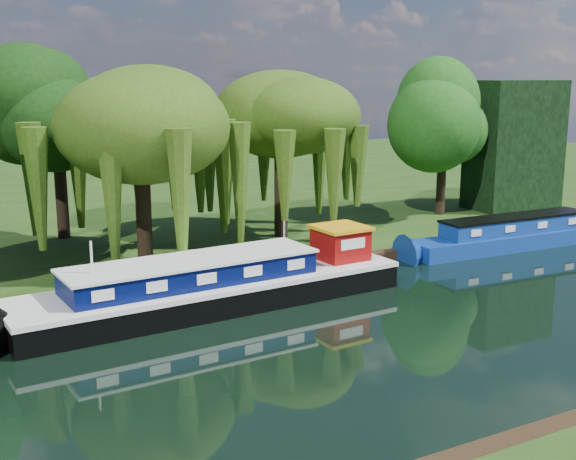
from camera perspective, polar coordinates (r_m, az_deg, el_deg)
ground at (r=26.24m, az=9.80°, el=-7.49°), size 120.00×120.00×0.00m
far_bank at (r=56.11m, az=-12.28°, el=3.11°), size 120.00×52.00×0.45m
dutch_barge at (r=27.97m, az=-5.67°, el=-4.39°), size 15.70×4.36×3.28m
narrowboat at (r=39.09m, az=17.46°, el=-0.40°), size 12.47×2.57×1.81m
willow_left at (r=32.79m, az=-11.61°, el=7.87°), size 6.89×6.89×8.25m
willow_right at (r=37.17m, az=-0.56°, el=8.02°), size 6.33×6.33×7.71m
tree_far_mid at (r=38.66m, az=-17.83°, el=8.44°), size 5.49×5.49×8.98m
tree_far_right at (r=44.44m, az=12.21°, el=8.29°), size 4.91×4.91×8.03m
conifer_hedge at (r=48.15m, az=17.47°, el=6.45°), size 6.00×3.00×8.00m
lamppost at (r=34.38m, az=-0.30°, el=1.54°), size 0.36×0.36×2.56m
mooring_posts at (r=32.42m, az=-0.09°, el=-1.77°), size 19.16×0.16×1.00m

